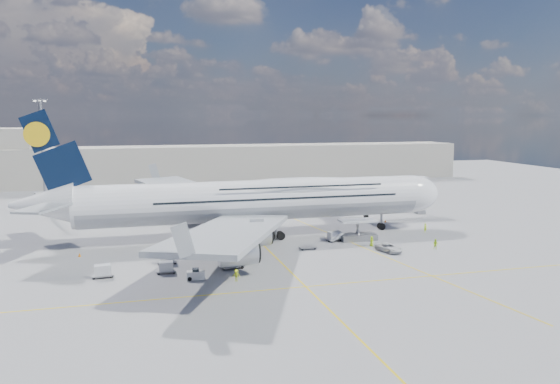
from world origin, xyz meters
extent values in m
plane|color=gray|center=(0.00, 0.00, 0.00)|extent=(300.00, 300.00, 0.00)
cube|color=#DBBE0B|center=(0.00, 0.00, 0.01)|extent=(0.25, 220.00, 0.01)
cube|color=#DBBE0B|center=(0.00, -20.00, 0.01)|extent=(120.00, 0.25, 0.01)
cube|color=#DBBE0B|center=(14.00, 10.00, 0.01)|extent=(14.16, 99.06, 0.01)
cylinder|color=white|center=(0.00, 10.00, 6.80)|extent=(62.00, 7.20, 7.20)
cylinder|color=#9EA0A5|center=(0.00, 10.00, 6.65)|extent=(60.76, 7.13, 7.13)
ellipsoid|color=white|center=(8.00, 10.00, 8.78)|extent=(36.00, 6.84, 3.76)
ellipsoid|color=white|center=(31.00, 10.00, 6.80)|extent=(11.52, 7.20, 7.20)
ellipsoid|color=black|center=(34.24, 10.00, 7.40)|extent=(3.84, 4.16, 1.44)
cone|color=white|center=(-35.50, 10.00, 7.60)|extent=(10.00, 6.84, 6.84)
cube|color=black|center=(-33.50, 10.00, 16.40)|extent=(11.02, 0.46, 14.61)
cylinder|color=yellow|center=(-35.60, 10.00, 18.90)|extent=(4.00, 0.60, 4.00)
cube|color=#999EA3|center=(-8.00, 30.00, 5.60)|extent=(25.49, 39.15, 3.35)
cube|color=#999EA3|center=(-8.00, -10.00, 5.60)|extent=(25.49, 39.15, 3.35)
cylinder|color=#B7BABF|center=(-3.00, 22.50, 3.20)|extent=(5.20, 3.50, 3.50)
cylinder|color=#B7BABF|center=(-7.50, 33.00, 3.20)|extent=(5.20, 3.50, 3.50)
cylinder|color=#B7BABF|center=(-3.00, -2.50, 3.20)|extent=(5.20, 3.50, 3.50)
cylinder|color=#B7BABF|center=(-7.50, -13.00, 3.20)|extent=(5.20, 3.50, 3.50)
cylinder|color=gray|center=(25.00, 10.00, 2.20)|extent=(0.44, 0.44, 3.80)
cylinder|color=black|center=(25.00, 10.00, 0.65)|extent=(1.30, 0.90, 1.30)
cylinder|color=gray|center=(0.00, 10.00, 2.20)|extent=(0.56, 0.56, 3.80)
cylinder|color=black|center=(0.00, 13.20, 0.75)|extent=(1.50, 0.90, 1.50)
cube|color=#B7B7BC|center=(25.00, 18.60, 7.10)|extent=(3.00, 10.00, 2.60)
cube|color=#B7B7BC|center=(33.00, 23.60, 7.10)|extent=(18.00, 3.00, 2.60)
cylinder|color=gray|center=(27.00, 21.60, 3.55)|extent=(0.80, 0.80, 7.10)
cylinder|color=black|center=(27.00, 21.60, 0.45)|extent=(0.90, 0.80, 0.90)
cylinder|color=gray|center=(41.00, 23.60, 3.55)|extent=(1.00, 1.00, 7.10)
cube|color=gray|center=(41.00, 23.60, 0.40)|extent=(2.00, 2.00, 0.80)
cylinder|color=#B7B7BC|center=(25.00, 14.80, 7.10)|extent=(3.60, 3.60, 2.80)
cube|color=silver|center=(17.00, 2.90, 3.50)|extent=(6.50, 3.20, 0.35)
cube|color=gray|center=(17.00, 2.90, 0.55)|extent=(6.50, 3.20, 1.10)
cube|color=gray|center=(17.00, 2.90, 2.05)|extent=(0.22, 1.99, 3.00)
cylinder|color=black|center=(14.40, 1.70, 0.35)|extent=(0.70, 0.30, 0.70)
cube|color=silver|center=(12.80, 2.90, 1.00)|extent=(2.16, 2.60, 1.60)
cylinder|color=gray|center=(-40.00, 45.00, 12.50)|extent=(0.70, 0.70, 25.00)
cube|color=gray|center=(-40.00, 45.00, 25.20)|extent=(3.00, 0.40, 0.60)
cube|color=#B2AD9E|center=(0.00, 95.00, 6.00)|extent=(180.00, 16.00, 12.00)
cube|color=#193814|center=(40.00, 140.00, 4.00)|extent=(160.00, 6.00, 8.00)
cube|color=gray|center=(-17.01, -9.09, 0.30)|extent=(2.70, 1.56, 0.16)
cylinder|color=black|center=(-18.06, -9.61, 0.19)|extent=(0.38, 0.16, 0.38)
cylinder|color=black|center=(-15.97, -8.56, 0.19)|extent=(0.38, 0.16, 0.38)
cube|color=silver|center=(-17.01, -9.09, 1.00)|extent=(2.00, 1.43, 1.31)
cube|color=gray|center=(-7.62, -9.14, 0.38)|extent=(3.53, 2.31, 0.20)
cylinder|color=black|center=(-8.93, -9.79, 0.24)|extent=(0.48, 0.20, 0.48)
cylinder|color=black|center=(-6.32, -8.49, 0.24)|extent=(0.48, 0.20, 0.48)
cube|color=silver|center=(-7.62, -9.14, 1.25)|extent=(2.65, 2.04, 1.63)
cube|color=gray|center=(-16.58, -4.19, 0.33)|extent=(2.89, 1.67, 0.17)
cylinder|color=black|center=(-17.70, -4.75, 0.21)|extent=(0.41, 0.17, 0.41)
cylinder|color=black|center=(-15.46, -3.63, 0.21)|extent=(0.41, 0.17, 0.41)
cube|color=silver|center=(-16.58, -4.19, 1.07)|extent=(2.14, 1.53, 1.40)
cube|color=gray|center=(-25.46, -9.02, 0.33)|extent=(2.97, 1.75, 0.17)
cylinder|color=black|center=(-26.60, -9.59, 0.21)|extent=(0.42, 0.17, 0.42)
cylinder|color=black|center=(-24.32, -8.45, 0.21)|extent=(0.42, 0.17, 0.42)
cube|color=silver|center=(-25.46, -9.02, 1.09)|extent=(2.20, 1.59, 1.43)
cube|color=gray|center=(6.42, -1.11, 0.32)|extent=(2.80, 1.59, 0.16)
cylinder|color=black|center=(5.33, -1.65, 0.20)|extent=(0.40, 0.16, 0.40)
cylinder|color=black|center=(7.51, -0.56, 0.20)|extent=(0.40, 0.16, 0.40)
cube|color=gray|center=(12.68, 3.22, 0.31)|extent=(2.93, 1.97, 0.16)
cylinder|color=black|center=(11.61, 2.68, 0.20)|extent=(0.39, 0.16, 0.39)
cylinder|color=black|center=(13.76, 3.76, 0.20)|extent=(0.39, 0.16, 0.39)
cube|color=silver|center=(12.68, 3.22, 1.03)|extent=(2.21, 1.73, 1.34)
cube|color=silver|center=(-13.34, -13.12, 0.60)|extent=(2.52, 1.38, 1.12)
cube|color=black|center=(-13.34, -13.12, 1.29)|extent=(0.97, 1.12, 0.43)
cylinder|color=black|center=(-14.20, -13.60, 0.28)|extent=(0.55, 0.21, 0.55)
cylinder|color=black|center=(-12.48, -12.65, 0.28)|extent=(0.55, 0.21, 0.55)
cube|color=gray|center=(-0.74, 28.30, 1.12)|extent=(7.66, 3.95, 2.25)
cube|color=silver|center=(-1.52, 28.30, 3.26)|extent=(5.80, 3.72, 2.47)
cube|color=silver|center=(2.07, 28.30, 2.13)|extent=(2.45, 2.90, 1.80)
cube|color=black|center=(2.85, 28.30, 2.36)|extent=(0.56, 2.24, 1.01)
cylinder|color=black|center=(1.73, 27.01, 0.62)|extent=(1.24, 0.39, 1.24)
cylinder|color=black|center=(-3.21, 29.59, 0.62)|extent=(1.24, 0.39, 1.24)
cube|color=orange|center=(-1.52, 28.30, 2.47)|extent=(5.87, 3.78, 0.56)
cube|color=gray|center=(-12.63, 43.67, 0.95)|extent=(6.60, 4.24, 1.90)
cube|color=silver|center=(-13.30, 43.67, 2.76)|extent=(5.11, 3.79, 2.10)
cube|color=silver|center=(-10.25, 43.67, 1.81)|extent=(2.35, 2.64, 1.52)
cube|color=black|center=(-9.59, 43.67, 2.00)|extent=(0.78, 1.84, 0.86)
cylinder|color=black|center=(-10.54, 42.58, 0.52)|extent=(1.05, 0.33, 1.05)
cylinder|color=black|center=(-14.73, 44.77, 0.52)|extent=(1.05, 0.33, 1.05)
imported|color=silver|center=(18.53, -6.27, 0.68)|extent=(3.43, 5.32, 1.36)
imported|color=#CEFD1A|center=(31.92, 5.50, 0.86)|extent=(0.68, 0.49, 1.73)
imported|color=#AFE217|center=(26.70, -6.83, 0.88)|extent=(1.08, 1.06, 1.76)
imported|color=#D7FF1A|center=(-9.21, 0.58, 0.81)|extent=(0.63, 1.02, 1.62)
imported|color=#C9FF1A|center=(17.49, -1.98, 0.86)|extent=(0.73, 0.94, 1.72)
imported|color=#C5DD17|center=(-8.22, -15.42, 0.84)|extent=(1.24, 1.01, 1.68)
cone|color=orange|center=(29.09, 16.57, 0.26)|extent=(0.42, 0.42, 0.53)
cube|color=orange|center=(29.09, 16.57, 0.01)|extent=(0.36, 0.36, 0.03)
cone|color=orange|center=(-0.71, 26.22, 0.30)|extent=(0.47, 0.47, 0.60)
cube|color=orange|center=(-0.71, 26.22, 0.02)|extent=(0.41, 0.41, 0.03)
cone|color=orange|center=(-20.05, 36.80, 0.32)|extent=(0.50, 0.50, 0.64)
cube|color=orange|center=(-20.05, 36.80, 0.02)|extent=(0.43, 0.43, 0.03)
cone|color=orange|center=(-9.52, -2.78, 0.26)|extent=(0.40, 0.40, 0.51)
cube|color=orange|center=(-9.52, -2.78, 0.01)|extent=(0.35, 0.35, 0.03)
cone|color=orange|center=(-5.25, -7.18, 0.32)|extent=(0.50, 0.50, 0.64)
cube|color=orange|center=(-5.25, -7.18, 0.02)|extent=(0.43, 0.43, 0.03)
cone|color=orange|center=(-29.54, 3.67, 0.30)|extent=(0.47, 0.47, 0.60)
cube|color=orange|center=(-29.54, 3.67, 0.02)|extent=(0.41, 0.41, 0.03)
camera|label=1|loc=(-21.00, -84.69, 21.89)|focal=35.00mm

